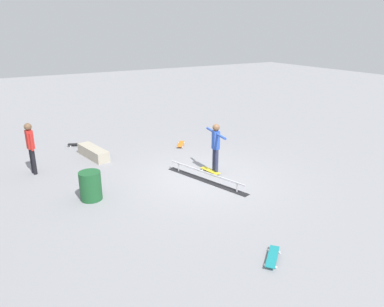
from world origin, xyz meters
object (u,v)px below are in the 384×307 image
object	(u,v)px
grind_rail	(206,177)
loose_skateboard_orange	(181,144)
skateboard_main	(210,171)
bystander_red_shirt	(31,146)
loose_skateboard_black	(78,144)
trash_bin	(91,186)
loose_skateboard_teal	(272,257)
skate_ledge	(93,153)
skater_main	(216,145)

from	to	relation	value
grind_rail	loose_skateboard_orange	xyz separation A→B (m)	(3.54, -1.06, -0.06)
grind_rail	skateboard_main	bearing A→B (deg)	-61.33
bystander_red_shirt	loose_skateboard_black	xyz separation A→B (m)	(2.24, -1.98, -0.89)
trash_bin	grind_rail	bearing A→B (deg)	-99.11
loose_skateboard_teal	loose_skateboard_black	xyz separation A→B (m)	(9.78, 1.52, 0.00)
skate_ledge	loose_skateboard_teal	bearing A→B (deg)	-170.34
trash_bin	loose_skateboard_teal	bearing A→B (deg)	-152.72
grind_rail	skateboard_main	size ratio (longest dim) A/B	3.77
skateboard_main	loose_skateboard_orange	world-z (taller)	same
loose_skateboard_black	skateboard_main	bearing A→B (deg)	-35.04
loose_skateboard_teal	loose_skateboard_orange	bearing A→B (deg)	-145.26
grind_rail	loose_skateboard_black	size ratio (longest dim) A/B	3.81
loose_skateboard_teal	skate_ledge	bearing A→B (deg)	-120.47
skate_ledge	loose_skateboard_teal	xyz separation A→B (m)	(-8.09, -1.38, -0.12)
skateboard_main	loose_skateboard_orange	xyz separation A→B (m)	(3.04, -0.57, 0.00)
skater_main	skateboard_main	distance (m)	0.91
loose_skateboard_orange	loose_skateboard_black	xyz separation A→B (m)	(2.10, 3.60, 0.00)
bystander_red_shirt	loose_skateboard_orange	bearing A→B (deg)	-97.82
grind_rail	skateboard_main	world-z (taller)	grind_rail
loose_skateboard_black	trash_bin	xyz separation A→B (m)	(-5.09, 0.90, 0.33)
skate_ledge	skateboard_main	xyz separation A→B (m)	(-3.45, -2.89, -0.12)
skateboard_main	loose_skateboard_orange	size ratio (longest dim) A/B	1.07
skater_main	grind_rail	bearing A→B (deg)	131.06
loose_skateboard_orange	trash_bin	xyz separation A→B (m)	(-2.99, 4.50, 0.33)
skate_ledge	loose_skateboard_black	world-z (taller)	skate_ledge
loose_skateboard_orange	loose_skateboard_teal	bearing A→B (deg)	20.80
bystander_red_shirt	trash_bin	xyz separation A→B (m)	(-2.85, -1.08, -0.55)
skate_ledge	skater_main	bearing A→B (deg)	-139.89
skate_ledge	loose_skateboard_black	size ratio (longest dim) A/B	2.10
loose_skateboard_teal	loose_skateboard_black	bearing A→B (deg)	-121.30
skate_ledge	loose_skateboard_black	xyz separation A→B (m)	(1.69, 0.14, -0.12)
skater_main	loose_skateboard_teal	xyz separation A→B (m)	(-4.52, 1.63, -0.90)
loose_skateboard_teal	trash_bin	distance (m)	5.29
grind_rail	trash_bin	xyz separation A→B (m)	(0.55, 3.44, 0.27)
grind_rail	loose_skateboard_black	xyz separation A→B (m)	(5.64, 2.54, -0.06)
loose_skateboard_black	trash_bin	bearing A→B (deg)	-75.59
skateboard_main	loose_skateboard_black	size ratio (longest dim) A/B	1.01
skate_ledge	loose_skateboard_orange	distance (m)	3.48
skate_ledge	skateboard_main	bearing A→B (deg)	-140.04
skate_ledge	trash_bin	size ratio (longest dim) A/B	2.09
grind_rail	trash_bin	size ratio (longest dim) A/B	3.78
grind_rail	loose_skateboard_teal	distance (m)	4.27
skateboard_main	bystander_red_shirt	world-z (taller)	bystander_red_shirt
skateboard_main	loose_skateboard_teal	bearing A→B (deg)	-26.12
trash_bin	loose_skateboard_black	bearing A→B (deg)	-10.02
bystander_red_shirt	trash_bin	bearing A→B (deg)	-168.54
skateboard_main	trash_bin	world-z (taller)	trash_bin
bystander_red_shirt	skateboard_main	bearing A→B (deg)	-129.33
skate_ledge	bystander_red_shirt	bearing A→B (deg)	104.36
grind_rail	trash_bin	world-z (taller)	trash_bin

